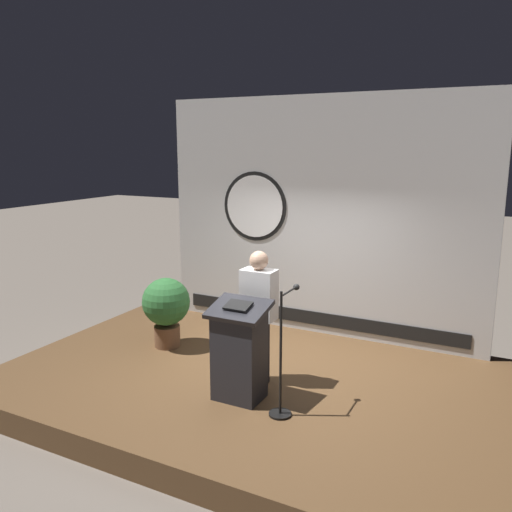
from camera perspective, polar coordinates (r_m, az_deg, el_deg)
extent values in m
plane|color=#6B6056|center=(6.74, 0.72, -15.31)|extent=(40.00, 40.00, 0.00)
cube|color=brown|center=(6.67, 0.72, -14.16)|extent=(6.40, 4.00, 0.30)
cube|color=silver|center=(7.76, 6.85, 4.13)|extent=(4.89, 0.10, 3.48)
cylinder|color=black|center=(8.11, -0.15, 5.38)|extent=(1.06, 0.02, 1.06)
cylinder|color=white|center=(8.11, -0.16, 5.38)|extent=(0.95, 0.02, 0.95)
cube|color=black|center=(8.06, 6.43, -6.69)|extent=(4.40, 0.02, 0.20)
cube|color=#26262B|center=(5.93, -1.79, -10.69)|extent=(0.52, 0.40, 1.01)
cube|color=#26262B|center=(5.74, -1.83, -5.76)|extent=(0.64, 0.50, 0.18)
cube|color=black|center=(5.71, -1.93, -5.38)|extent=(0.28, 0.20, 0.07)
cylinder|color=black|center=(6.37, 0.27, -10.14)|extent=(0.26, 0.26, 0.79)
cube|color=white|center=(6.14, 0.28, -4.18)|extent=(0.40, 0.24, 0.59)
sphere|color=tan|center=(6.04, 0.28, -0.48)|extent=(0.22, 0.22, 0.22)
cylinder|color=black|center=(5.79, 2.62, -16.70)|extent=(0.24, 0.24, 0.02)
cylinder|color=black|center=(5.50, 2.69, -10.62)|extent=(0.03, 0.03, 1.35)
cylinder|color=black|center=(5.47, 3.60, -3.84)|extent=(0.02, 0.39, 0.02)
sphere|color=#262626|center=(5.64, 4.39, -3.36)|extent=(0.07, 0.07, 0.07)
cylinder|color=brown|center=(7.61, -9.57, -8.50)|extent=(0.36, 0.36, 0.30)
sphere|color=#2D6B33|center=(7.45, -9.70, -4.89)|extent=(0.67, 0.67, 0.67)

